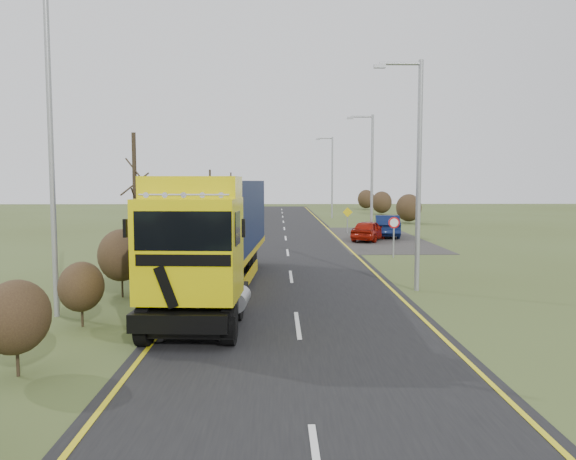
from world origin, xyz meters
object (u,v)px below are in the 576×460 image
(car_red_hatchback, at_px, (368,231))
(streetlight_near, at_px, (416,166))
(speed_sign, at_px, (394,230))
(lorry, at_px, (216,227))
(car_blue_sedan, at_px, (387,226))

(car_red_hatchback, relative_size, streetlight_near, 0.49)
(speed_sign, bearing_deg, lorry, -132.81)
(lorry, xyz_separation_m, streetlight_near, (7.30, 0.05, 2.23))
(lorry, xyz_separation_m, car_red_hatchback, (8.40, 17.35, -1.67))
(streetlight_near, xyz_separation_m, speed_sign, (1.10, 9.02, -3.11))
(car_red_hatchback, height_order, streetlight_near, streetlight_near)
(car_blue_sedan, relative_size, speed_sign, 2.23)
(lorry, relative_size, car_red_hatchback, 3.68)
(streetlight_near, bearing_deg, speed_sign, 83.05)
(lorry, bearing_deg, car_red_hatchback, 67.46)
(speed_sign, bearing_deg, car_red_hatchback, 90.01)
(car_red_hatchback, xyz_separation_m, car_blue_sedan, (1.76, 2.66, 0.09))
(car_red_hatchback, bearing_deg, streetlight_near, 109.99)
(streetlight_near, height_order, speed_sign, streetlight_near)
(lorry, relative_size, streetlight_near, 1.80)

